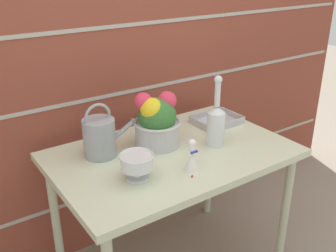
{
  "coord_description": "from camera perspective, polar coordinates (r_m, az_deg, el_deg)",
  "views": [
    {
      "loc": [
        -0.98,
        -1.38,
        1.61
      ],
      "look_at": [
        0.0,
        0.04,
        0.86
      ],
      "focal_mm": 42.0,
      "sensor_mm": 36.0,
      "label": 1
    }
  ],
  "objects": [
    {
      "name": "brick_wall",
      "position": [
        2.17,
        -6.76,
        9.73
      ],
      "size": [
        3.6,
        0.08,
        2.2
      ],
      "color": "brown",
      "rests_on": "ground_plane"
    },
    {
      "name": "patio_table",
      "position": [
        1.94,
        0.62,
        -5.62
      ],
      "size": [
        1.15,
        0.74,
        0.74
      ],
      "color": "beige",
      "rests_on": "ground_plane"
    },
    {
      "name": "watering_can",
      "position": [
        1.85,
        -9.8,
        -1.5
      ],
      "size": [
        0.3,
        0.15,
        0.26
      ],
      "color": "#93999E",
      "rests_on": "patio_table"
    },
    {
      "name": "crystal_pedestal_bowl",
      "position": [
        1.65,
        -4.55,
        -5.37
      ],
      "size": [
        0.15,
        0.15,
        0.12
      ],
      "color": "silver",
      "rests_on": "patio_table"
    },
    {
      "name": "flower_planter",
      "position": [
        1.92,
        -1.64,
        0.71
      ],
      "size": [
        0.23,
        0.23,
        0.28
      ],
      "color": "#BCBCC1",
      "rests_on": "patio_table"
    },
    {
      "name": "glass_decanter",
      "position": [
        1.94,
        6.98,
        0.51
      ],
      "size": [
        0.09,
        0.09,
        0.36
      ],
      "color": "silver",
      "rests_on": "patio_table"
    },
    {
      "name": "figurine_vase",
      "position": [
        1.72,
        3.45,
        -4.63
      ],
      "size": [
        0.07,
        0.07,
        0.15
      ],
      "color": "white",
      "rests_on": "patio_table"
    },
    {
      "name": "wire_tray",
      "position": [
        2.24,
        7.08,
        0.72
      ],
      "size": [
        0.25,
        0.2,
        0.04
      ],
      "color": "#B7B7BC",
      "rests_on": "patio_table"
    },
    {
      "name": "fallen_petal",
      "position": [
        1.69,
        3.52,
        -7.31
      ],
      "size": [
        0.01,
        0.01,
        0.01
      ],
      "color": "#E03856",
      "rests_on": "patio_table"
    }
  ]
}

